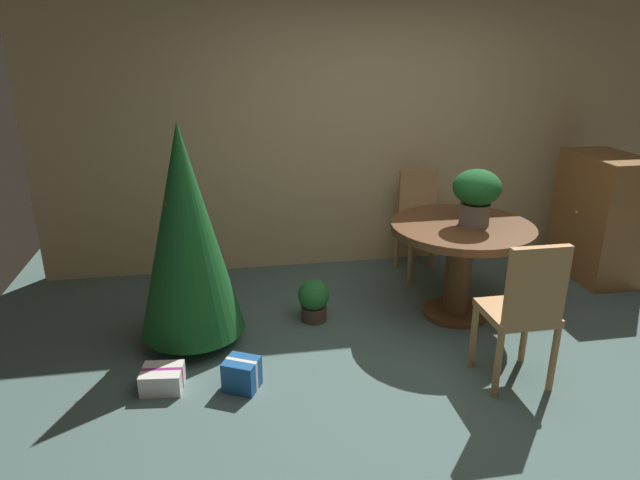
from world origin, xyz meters
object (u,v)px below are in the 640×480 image
(gift_box_cream, at_px, (162,379))
(round_dining_table, at_px, (460,248))
(wooden_chair_near, at_px, (524,307))
(wooden_chair_far, at_px, (421,217))
(flower_vase, at_px, (477,193))
(gift_box_blue, at_px, (242,374))
(potted_plant, at_px, (314,299))
(holiday_tree, at_px, (186,232))
(wooden_cabinet, at_px, (600,217))

(gift_box_cream, bearing_deg, round_dining_table, 16.03)
(wooden_chair_near, distance_m, gift_box_cream, 2.32)
(wooden_chair_far, bearing_deg, flower_vase, -85.57)
(gift_box_blue, xyz_separation_m, potted_plant, (0.60, 0.83, 0.08))
(holiday_tree, distance_m, wooden_cabinet, 3.71)
(flower_vase, bearing_deg, wooden_cabinet, 20.94)
(flower_vase, bearing_deg, potted_plant, 173.52)
(gift_box_blue, xyz_separation_m, gift_box_cream, (-0.50, 0.08, -0.03))
(holiday_tree, bearing_deg, gift_box_blue, -63.75)
(gift_box_cream, height_order, potted_plant, potted_plant)
(holiday_tree, bearing_deg, potted_plant, 11.05)
(wooden_chair_far, height_order, gift_box_blue, wooden_chair_far)
(potted_plant, bearing_deg, wooden_chair_near, -43.69)
(flower_vase, bearing_deg, round_dining_table, 156.54)
(flower_vase, distance_m, gift_box_cream, 2.58)
(wooden_chair_far, relative_size, wooden_chair_near, 0.97)
(round_dining_table, height_order, gift_box_cream, round_dining_table)
(potted_plant, bearing_deg, holiday_tree, -168.95)
(round_dining_table, distance_m, potted_plant, 1.21)
(wooden_chair_far, distance_m, potted_plant, 1.44)
(flower_vase, bearing_deg, gift_box_blue, -159.10)
(gift_box_cream, distance_m, wooden_cabinet, 4.04)
(round_dining_table, height_order, wooden_chair_far, wooden_chair_far)
(gift_box_blue, distance_m, gift_box_cream, 0.51)
(round_dining_table, xyz_separation_m, potted_plant, (-1.14, 0.11, -0.40))
(wooden_chair_far, bearing_deg, gift_box_cream, -145.28)
(wooden_chair_far, xyz_separation_m, wooden_chair_near, (-0.00, -1.89, 0.02))
(round_dining_table, bearing_deg, wooden_cabinet, 19.04)
(flower_vase, height_order, gift_box_blue, flower_vase)
(round_dining_table, bearing_deg, holiday_tree, -177.95)
(flower_vase, xyz_separation_m, potted_plant, (-1.21, 0.14, -0.85))
(gift_box_blue, bearing_deg, wooden_cabinet, 20.92)
(gift_box_blue, bearing_deg, round_dining_table, 22.59)
(gift_box_cream, bearing_deg, gift_box_blue, -9.01)
(wooden_chair_near, xyz_separation_m, potted_plant, (-1.14, 1.09, -0.38))
(wooden_chair_far, distance_m, gift_box_blue, 2.43)
(wooden_chair_near, bearing_deg, potted_plant, 136.31)
(round_dining_table, relative_size, flower_vase, 2.53)
(wooden_chair_near, bearing_deg, wooden_chair_far, 90.00)
(gift_box_blue, distance_m, potted_plant, 1.03)
(holiday_tree, bearing_deg, wooden_chair_far, 25.49)
(gift_box_cream, bearing_deg, wooden_chair_far, 34.72)
(round_dining_table, height_order, flower_vase, flower_vase)
(wooden_chair_far, bearing_deg, wooden_chair_near, -90.00)
(round_dining_table, bearing_deg, wooden_chair_near, -90.00)
(round_dining_table, xyz_separation_m, wooden_chair_near, (0.00, -0.98, -0.02))
(flower_vase, relative_size, gift_box_cream, 1.56)
(wooden_chair_far, xyz_separation_m, holiday_tree, (-2.06, -0.98, 0.32))
(gift_box_cream, xyz_separation_m, wooden_cabinet, (3.83, 1.19, 0.50))
(flower_vase, relative_size, wooden_chair_far, 0.45)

